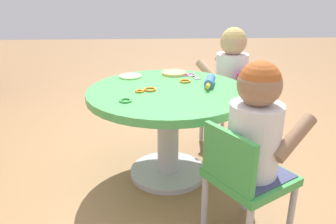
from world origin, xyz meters
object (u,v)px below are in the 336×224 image
at_px(rolling_pin, 210,81).
at_px(craft_scissors, 191,76).
at_px(seated_child_left, 256,125).
at_px(child_chair_right, 234,101).
at_px(craft_table, 168,112).
at_px(child_chair_left, 244,178).
at_px(seated_child_right, 231,67).

relative_size(rolling_pin, craft_scissors, 1.60).
distance_m(seated_child_left, child_chair_right, 0.96).
xyz_separation_m(craft_table, child_chair_right, (0.40, -0.46, -0.09)).
bearing_deg(child_chair_left, seated_child_right, -8.62).
relative_size(craft_table, child_chair_left, 1.62).
height_order(craft_table, child_chair_right, child_chair_right).
relative_size(craft_table, seated_child_right, 1.70).
height_order(child_chair_left, child_chair_right, same).
bearing_deg(child_chair_right, child_chair_left, 169.49).
bearing_deg(seated_child_left, rolling_pin, 8.63).
height_order(craft_table, child_chair_left, child_chair_left).
distance_m(child_chair_left, seated_child_left, 0.23).
xyz_separation_m(craft_table, rolling_pin, (0.06, -0.23, 0.15)).
bearing_deg(rolling_pin, seated_child_left, -171.37).
bearing_deg(rolling_pin, craft_scissors, 22.73).
bearing_deg(craft_table, seated_child_left, -148.29).
relative_size(seated_child_left, child_chair_right, 0.95).
height_order(child_chair_right, seated_child_right, seated_child_right).
relative_size(child_chair_left, seated_child_right, 1.05).
distance_m(child_chair_left, craft_scissors, 0.84).
xyz_separation_m(rolling_pin, craft_scissors, (0.20, 0.08, -0.02)).
relative_size(craft_table, child_chair_right, 1.62).
distance_m(child_chair_left, rolling_pin, 0.65).
bearing_deg(craft_scissors, child_chair_right, -65.49).
height_order(rolling_pin, craft_scissors, rolling_pin).
bearing_deg(child_chair_left, craft_scissors, 9.74).
bearing_deg(craft_table, child_chair_left, -152.01).
height_order(child_chair_left, seated_child_right, seated_child_right).
height_order(child_chair_left, rolling_pin, rolling_pin).
xyz_separation_m(child_chair_left, seated_child_right, (0.98, -0.15, 0.23)).
height_order(seated_child_right, rolling_pin, seated_child_right).
bearing_deg(child_chair_left, seated_child_left, -58.78).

